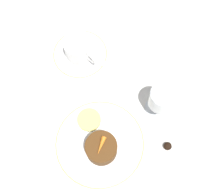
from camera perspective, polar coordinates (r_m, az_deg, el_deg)
name	(u,v)px	position (r m, az deg, el deg)	size (l,w,h in m)	color
ground_plane	(107,121)	(0.81, -0.89, -4.68)	(3.00, 3.00, 0.00)	white
dinner_plate	(100,144)	(0.79, -2.25, -8.71)	(0.24, 0.24, 0.01)	white
saucer	(80,54)	(0.88, -5.83, 7.60)	(0.16, 0.16, 0.01)	white
coffee_cup	(79,48)	(0.85, -6.13, 8.76)	(0.10, 0.08, 0.06)	white
spoon	(92,67)	(0.86, -3.72, 5.40)	(0.08, 0.11, 0.00)	silver
wine_glass	(162,99)	(0.76, 9.07, -0.60)	(0.07, 0.07, 0.11)	silver
fork	(58,104)	(0.84, -9.93, -1.51)	(0.02, 0.20, 0.01)	silver
dessert_cake	(101,148)	(0.76, -1.97, -9.54)	(0.08, 0.08, 0.05)	#563314
carrot_garnish	(101,146)	(0.73, -2.05, -9.07)	(0.03, 0.04, 0.01)	orange
pineapple_slice	(89,120)	(0.79, -4.22, -4.35)	(0.06, 0.06, 0.01)	#EFE075
chocolate_truffle	(168,146)	(0.80, 10.14, -9.01)	(0.02, 0.02, 0.02)	black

